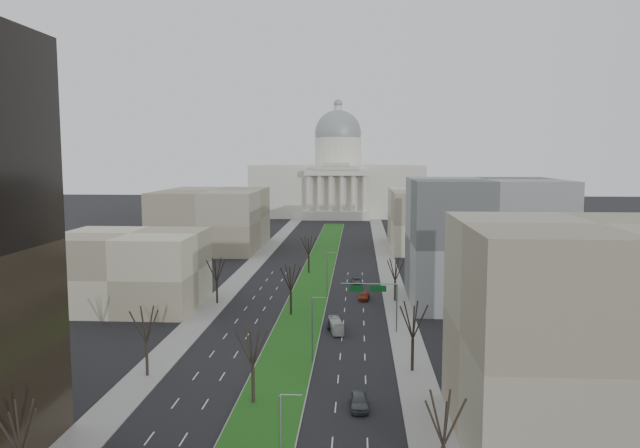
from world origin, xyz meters
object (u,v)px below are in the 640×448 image
at_px(car_grey_near, 359,401).
at_px(box_van, 336,325).
at_px(car_black, 334,322).
at_px(car_grey_far, 356,281).
at_px(car_red, 364,296).

distance_m(car_grey_near, box_van, 31.02).
distance_m(car_grey_near, car_black, 33.51).
bearing_deg(car_grey_far, car_grey_near, -93.14).
relative_size(car_red, box_van, 0.66).
relative_size(car_grey_near, car_grey_far, 1.06).
distance_m(car_red, box_van, 23.33).
bearing_deg(car_grey_far, car_black, -99.33).
distance_m(car_black, car_grey_far, 36.02).
relative_size(car_grey_near, car_red, 1.04).
xyz_separation_m(car_grey_near, car_red, (1.01, 53.63, -0.15)).
relative_size(car_black, car_grey_far, 1.06).
distance_m(car_grey_near, car_red, 53.64).
bearing_deg(car_red, box_van, -95.81).
bearing_deg(car_grey_far, box_van, -98.31).
relative_size(car_grey_near, box_van, 0.68).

